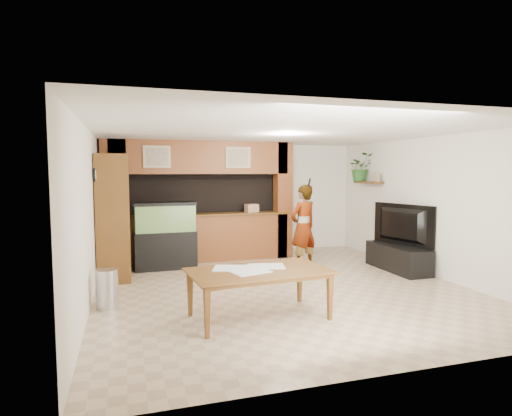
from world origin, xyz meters
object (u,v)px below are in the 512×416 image
object	(u,v)px
television	(399,225)
person	(303,227)
aquarium	(165,236)
pantry_cabinet	(113,217)
dining_table	(260,295)

from	to	relation	value
television	person	size ratio (longest dim) A/B	0.84
television	aquarium	bearing A→B (deg)	55.57
pantry_cabinet	television	size ratio (longest dim) A/B	1.59
aquarium	television	bearing A→B (deg)	-19.53
aquarium	person	xyz separation A→B (m)	(2.64, -0.81, 0.19)
person	dining_table	size ratio (longest dim) A/B	0.91
aquarium	pantry_cabinet	bearing A→B (deg)	-151.54
pantry_cabinet	person	size ratio (longest dim) A/B	1.33
television	person	bearing A→B (deg)	53.49
dining_table	television	bearing A→B (deg)	23.21
pantry_cabinet	person	bearing A→B (deg)	-4.27
aquarium	television	size ratio (longest dim) A/B	0.95
aquarium	person	world-z (taller)	person
pantry_cabinet	aquarium	bearing A→B (deg)	29.44
aquarium	dining_table	xyz separation A→B (m)	(0.94, -3.34, -0.33)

